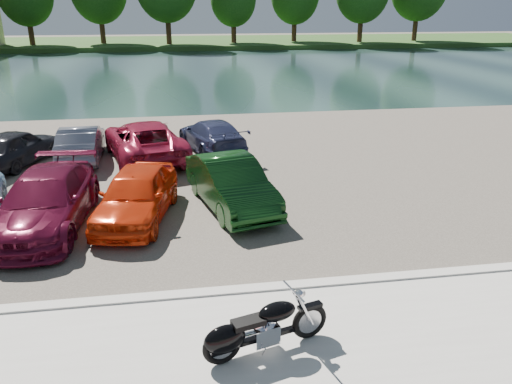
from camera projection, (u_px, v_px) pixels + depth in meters
The scene contains 13 objects.
ground at pixel (325, 349), 8.76m from camera, with size 200.00×200.00×0.00m, color #595447.
kerb at pixel (298, 286), 10.58m from camera, with size 60.00×0.30×0.14m, color #BCB8B0.
parking_lot at pixel (243, 163), 18.92m from camera, with size 60.00×18.00×0.04m, color #48433A.
river at pixel (201, 70), 45.73m from camera, with size 120.00×40.00×0.00m, color #182C2C.
far_bank at pixel (190, 42), 75.20m from camera, with size 120.00×24.00×0.60m, color #264518.
motorcycle at pixel (255, 330), 8.36m from camera, with size 2.28×0.97×1.05m.
car_3 at pixel (46, 201), 13.24m from camera, with size 2.07×5.10×1.48m, color #570C25.
car_4 at pixel (137, 194), 13.76m from camera, with size 1.71×4.24×1.45m, color red.
car_5 at pixel (231, 183), 14.58m from camera, with size 1.55×4.45×1.47m, color #0E3411.
car_8 at pixel (15, 147), 18.48m from camera, with size 1.60×3.99×1.36m, color black.
car_9 at pixel (81, 143), 19.07m from camera, with size 1.41×4.06×1.34m, color slate.
car_10 at pixel (144, 140), 19.10m from camera, with size 2.51×5.43×1.51m, color maroon.
car_11 at pixel (212, 135), 20.28m from camera, with size 1.80×4.43×1.29m, color #2A2F52.
Camera 1 is at (-2.32, -6.94, 5.68)m, focal length 35.00 mm.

